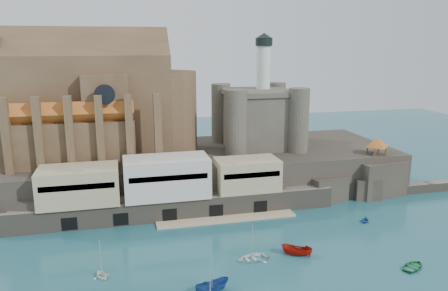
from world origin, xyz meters
TOP-DOWN VIEW (x-y plane):
  - ground at (0.00, 0.00)m, footprint 300.00×300.00m
  - promontory at (-0.19, 39.37)m, footprint 100.00×36.00m
  - quay at (-10.19, 23.07)m, footprint 70.00×12.00m
  - church at (-24.13, 41.85)m, footprint 47.00×25.93m
  - castle_keep at (16.08, 41.08)m, footprint 21.20×21.20m
  - rock_outcrop at (42.00, 25.84)m, footprint 14.50×10.50m
  - pavilion at (42.00, 26.00)m, footprint 6.40×6.40m
  - boat_2 at (-6.95, -8.44)m, footprint 2.49×2.45m
  - boat_3 at (27.41, -9.36)m, footprint 2.69×3.71m
  - boat_4 at (-23.29, -0.29)m, footprint 3.30×2.77m
  - boat_5 at (10.11, -0.58)m, footprint 2.84×2.81m
  - boat_6 at (1.96, -0.25)m, footprint 1.76×4.21m
  - boat_7 at (30.00, 9.88)m, footprint 2.84×2.87m

SIDE VIEW (x-z plane):
  - ground at x=0.00m, z-range 0.00..0.00m
  - boat_2 at x=-6.95m, z-range -2.73..2.73m
  - boat_3 at x=27.41m, z-range -2.56..2.56m
  - boat_4 at x=-23.29m, z-range -1.64..1.64m
  - boat_5 at x=10.11m, z-range -2.75..2.75m
  - boat_6 at x=1.96m, z-range -2.86..2.86m
  - boat_7 at x=30.00m, z-range -1.45..1.45m
  - rock_outcrop at x=42.00m, z-range -0.33..8.37m
  - promontory at x=-0.19m, z-range -0.08..9.92m
  - quay at x=-10.19m, z-range -0.46..12.59m
  - pavilion at x=42.00m, z-range 10.03..15.43m
  - castle_keep at x=16.08m, z-range 3.66..32.96m
  - church at x=-24.13m, z-range 6.88..37.38m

